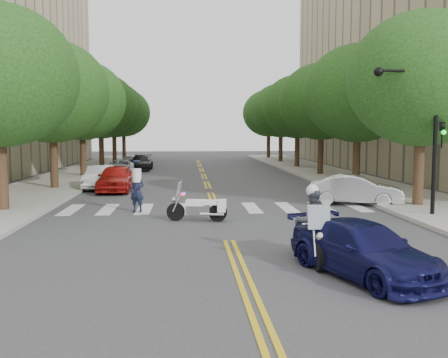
{
  "coord_description": "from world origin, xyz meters",
  "views": [
    {
      "loc": [
        -1.27,
        -14.92,
        3.33
      ],
      "look_at": [
        0.32,
        6.28,
        1.3
      ],
      "focal_mm": 40.0,
      "sensor_mm": 36.0,
      "label": 1
    }
  ],
  "objects": [
    {
      "name": "sidewalk_left",
      "position": [
        -9.5,
        22.0,
        0.07
      ],
      "size": [
        5.0,
        60.0,
        0.15
      ],
      "primitive_type": "cube",
      "color": "#9E9991",
      "rests_on": "ground"
    },
    {
      "name": "officer_standing",
      "position": [
        -3.32,
        5.75,
        0.87
      ],
      "size": [
        0.75,
        0.64,
        1.73
      ],
      "primitive_type": "imported",
      "rotation": [
        0.0,
        0.0,
        -0.43
      ],
      "color": "#171C34",
      "rests_on": "ground"
    },
    {
      "name": "motorcycle_parked",
      "position": [
        -0.71,
        3.42,
        0.51
      ],
      "size": [
        2.26,
        0.78,
        1.46
      ],
      "rotation": [
        0.0,
        0.0,
        1.39
      ],
      "color": "black",
      "rests_on": "ground"
    },
    {
      "name": "tree_r_4",
      "position": [
        8.8,
        38.0,
        5.55
      ],
      "size": [
        6.4,
        6.4,
        8.45
      ],
      "color": "#382316",
      "rests_on": "ground"
    },
    {
      "name": "tree_l_1",
      "position": [
        -8.8,
        14.0,
        5.55
      ],
      "size": [
        6.4,
        6.4,
        8.45
      ],
      "color": "#382316",
      "rests_on": "ground"
    },
    {
      "name": "tree_r_5",
      "position": [
        8.8,
        46.0,
        5.55
      ],
      "size": [
        6.4,
        6.4,
        8.45
      ],
      "color": "#382316",
      "rests_on": "ground"
    },
    {
      "name": "parked_car_c",
      "position": [
        -6.3,
        23.5,
        0.59
      ],
      "size": [
        2.28,
        4.37,
        1.17
      ],
      "primitive_type": "imported",
      "rotation": [
        0.0,
        0.0,
        0.08
      ],
      "color": "#A7AAAE",
      "rests_on": "ground"
    },
    {
      "name": "tree_r_0",
      "position": [
        8.8,
        6.0,
        5.55
      ],
      "size": [
        6.4,
        6.4,
        8.45
      ],
      "color": "#382316",
      "rests_on": "ground"
    },
    {
      "name": "ground",
      "position": [
        0.0,
        0.0,
        0.0
      ],
      "size": [
        140.0,
        140.0,
        0.0
      ],
      "primitive_type": "plane",
      "color": "#38383A",
      "rests_on": "ground"
    },
    {
      "name": "sedan_blue",
      "position": [
        2.77,
        -3.94,
        0.62
      ],
      "size": [
        3.12,
        4.61,
        1.24
      ],
      "primitive_type": "imported",
      "rotation": [
        0.0,
        0.0,
        0.36
      ],
      "color": "#0F1042",
      "rests_on": "ground"
    },
    {
      "name": "tree_r_3",
      "position": [
        8.8,
        30.0,
        5.55
      ],
      "size": [
        6.4,
        6.4,
        8.45
      ],
      "color": "#382316",
      "rests_on": "ground"
    },
    {
      "name": "tree_l_5",
      "position": [
        -8.8,
        46.0,
        5.55
      ],
      "size": [
        6.4,
        6.4,
        8.45
      ],
      "color": "#382316",
      "rests_on": "ground"
    },
    {
      "name": "parked_car_e",
      "position": [
        -6.3,
        29.5,
        0.62
      ],
      "size": [
        1.63,
        3.73,
        1.25
      ],
      "primitive_type": "imported",
      "rotation": [
        0.0,
        0.0,
        -0.04
      ],
      "color": "#A8A7AD",
      "rests_on": "ground"
    },
    {
      "name": "parked_car_a",
      "position": [
        -5.2,
        13.0,
        0.75
      ],
      "size": [
        1.8,
        4.41,
        1.5
      ],
      "primitive_type": "imported",
      "rotation": [
        0.0,
        0.0,
        -0.01
      ],
      "color": "#B01612",
      "rests_on": "ground"
    },
    {
      "name": "motorcycle_police",
      "position": [
        1.91,
        -2.51,
        0.89
      ],
      "size": [
        0.85,
        2.46,
        2.0
      ],
      "rotation": [
        0.0,
        0.0,
        3.1
      ],
      "color": "black",
      "rests_on": "ground"
    },
    {
      "name": "traffic_signal_pole",
      "position": [
        7.72,
        3.5,
        3.72
      ],
      "size": [
        2.82,
        0.42,
        6.0
      ],
      "color": "black",
      "rests_on": "ground"
    },
    {
      "name": "parked_car_b",
      "position": [
        -6.3,
        14.5,
        0.67
      ],
      "size": [
        1.48,
        4.08,
        1.34
      ],
      "primitive_type": "imported",
      "rotation": [
        0.0,
        0.0,
        -0.02
      ],
      "color": "white",
      "rests_on": "ground"
    },
    {
      "name": "tree_l_4",
      "position": [
        -8.8,
        38.0,
        5.55
      ],
      "size": [
        6.4,
        6.4,
        8.45
      ],
      "color": "#382316",
      "rests_on": "ground"
    },
    {
      "name": "tree_r_2",
      "position": [
        8.8,
        22.0,
        5.55
      ],
      "size": [
        6.4,
        6.4,
        8.45
      ],
      "color": "#382316",
      "rests_on": "ground"
    },
    {
      "name": "tree_l_2",
      "position": [
        -8.8,
        22.0,
        5.55
      ],
      "size": [
        6.4,
        6.4,
        8.45
      ],
      "color": "#382316",
      "rests_on": "ground"
    },
    {
      "name": "convertible",
      "position": [
        6.42,
        7.15,
        0.68
      ],
      "size": [
        4.38,
        2.73,
        1.36
      ],
      "primitive_type": "imported",
      "rotation": [
        0.0,
        0.0,
        1.23
      ],
      "color": "silver",
      "rests_on": "ground"
    },
    {
      "name": "sidewalk_right",
      "position": [
        9.5,
        22.0,
        0.07
      ],
      "size": [
        5.0,
        60.0,
        0.15
      ],
      "primitive_type": "cube",
      "color": "#9E9991",
      "rests_on": "ground"
    },
    {
      "name": "tree_l_3",
      "position": [
        -8.8,
        30.0,
        5.55
      ],
      "size": [
        6.4,
        6.4,
        8.45
      ],
      "color": "#382316",
      "rests_on": "ground"
    },
    {
      "name": "tree_r_1",
      "position": [
        8.8,
        14.0,
        5.55
      ],
      "size": [
        6.4,
        6.4,
        8.45
      ],
      "color": "#382316",
      "rests_on": "ground"
    },
    {
      "name": "parked_car_d",
      "position": [
        -5.2,
        28.43,
        0.65
      ],
      "size": [
        1.89,
        4.49,
        1.29
      ],
      "primitive_type": "imported",
      "rotation": [
        0.0,
        0.0,
        -0.02
      ],
      "color": "black",
      "rests_on": "ground"
    }
  ]
}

